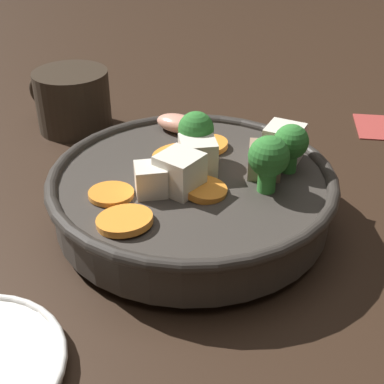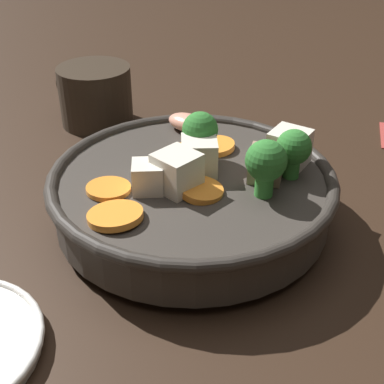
% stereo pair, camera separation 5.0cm
% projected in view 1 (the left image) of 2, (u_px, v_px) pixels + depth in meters
% --- Properties ---
extents(ground_plane, '(3.00, 3.00, 0.00)m').
position_uv_depth(ground_plane, '(192.00, 222.00, 0.52)').
color(ground_plane, black).
extents(stirfry_bowl, '(0.27, 0.27, 0.10)m').
position_uv_depth(stirfry_bowl, '(194.00, 189.00, 0.50)').
color(stirfry_bowl, '#38332D').
rests_on(stirfry_bowl, ground_plane).
extents(dark_mug, '(0.12, 0.09, 0.08)m').
position_uv_depth(dark_mug, '(72.00, 100.00, 0.68)').
color(dark_mug, '#33281E').
rests_on(dark_mug, ground_plane).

